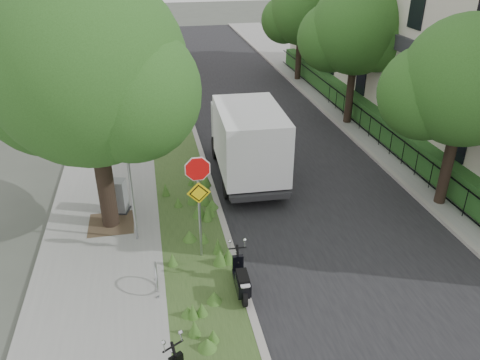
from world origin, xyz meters
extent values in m
plane|color=#4C5147|center=(0.00, 0.00, 0.00)|extent=(120.00, 120.00, 0.00)
cube|color=gray|center=(-4.25, 10.00, 0.06)|extent=(3.50, 60.00, 0.12)
cube|color=#314A20|center=(-1.50, 10.00, 0.06)|extent=(2.00, 60.00, 0.12)
cube|color=#9E9991|center=(-0.50, 10.00, 0.07)|extent=(0.20, 60.00, 0.13)
cube|color=black|center=(3.00, 10.00, 0.01)|extent=(7.00, 60.00, 0.01)
cube|color=#9E9991|center=(6.50, 10.00, 0.07)|extent=(0.20, 60.00, 0.13)
cube|color=gray|center=(8.20, 10.00, 0.06)|extent=(3.20, 60.00, 0.12)
cylinder|color=black|center=(-4.00, 2.80, 2.36)|extent=(0.52, 0.52, 4.48)
sphere|color=#28521B|center=(-4.00, 2.80, 5.08)|extent=(5.40, 5.40, 5.40)
sphere|color=#28521B|center=(-5.21, 3.61, 4.41)|extent=(4.05, 4.05, 4.05)
sphere|color=#28521B|center=(-2.92, 2.12, 4.54)|extent=(3.78, 3.78, 3.78)
cube|color=#473828|center=(-4.00, 2.80, 0.12)|extent=(1.40, 1.40, 0.01)
cylinder|color=#A5A8AD|center=(-3.20, 1.80, 2.12)|extent=(0.08, 0.08, 4.00)
torus|color=#A5A8AD|center=(-2.70, -0.60, 0.50)|extent=(0.05, 0.77, 0.77)
cube|color=#A5A8AD|center=(-2.70, -0.96, 0.14)|extent=(0.06, 0.06, 0.04)
cube|color=#A5A8AD|center=(-2.70, -0.24, 0.14)|extent=(0.06, 0.06, 0.04)
cylinder|color=#A5A8AD|center=(-1.40, 0.60, 1.62)|extent=(0.07, 0.07, 3.00)
cylinder|color=red|center=(-1.40, 0.57, 2.87)|extent=(0.86, 0.03, 0.86)
cylinder|color=white|center=(-1.40, 0.58, 2.87)|extent=(0.94, 0.02, 0.94)
cube|color=yellow|center=(-1.40, 0.57, 2.17)|extent=(0.64, 0.03, 0.64)
cube|color=black|center=(7.20, 10.00, 1.07)|extent=(0.04, 24.00, 0.04)
cube|color=black|center=(7.20, 10.00, 0.27)|extent=(0.04, 24.00, 0.04)
cylinder|color=black|center=(7.20, 10.00, 0.62)|extent=(0.03, 0.03, 1.00)
cube|color=#1B4C1C|center=(7.90, 10.00, 0.67)|extent=(1.00, 24.00, 1.10)
cube|color=beige|center=(11.50, 10.00, 4.00)|extent=(7.00, 26.00, 8.00)
cube|color=#2D2D33|center=(7.95, 10.00, 4.30)|extent=(0.25, 26.00, 0.60)
cube|color=maroon|center=(-9.50, 22.00, 4.00)|extent=(9.00, 10.00, 8.00)
cylinder|color=black|center=(7.00, 2.00, 2.02)|extent=(0.36, 0.36, 3.81)
sphere|color=#28521B|center=(7.00, 2.00, 4.34)|extent=(4.00, 4.00, 4.00)
sphere|color=#28521B|center=(6.10, 2.60, 3.84)|extent=(3.00, 3.00, 3.00)
cylinder|color=black|center=(7.00, 10.00, 2.14)|extent=(0.36, 0.36, 4.03)
sphere|color=#28521B|center=(7.00, 10.00, 4.58)|extent=(4.20, 4.20, 4.20)
sphere|color=#28521B|center=(6.05, 10.63, 4.06)|extent=(3.15, 3.15, 3.15)
sphere|color=#28521B|center=(7.84, 9.47, 4.16)|extent=(2.94, 2.94, 2.94)
cylinder|color=black|center=(7.00, 18.00, 1.94)|extent=(0.36, 0.36, 3.64)
sphere|color=#28521B|center=(7.00, 18.00, 4.15)|extent=(3.80, 3.80, 3.80)
sphere|color=#28521B|center=(6.14, 18.57, 3.67)|extent=(2.85, 2.85, 2.85)
sphere|color=#28521B|center=(7.76, 17.52, 3.77)|extent=(2.66, 2.66, 2.66)
cylinder|color=black|center=(-0.58, -0.54, 0.35)|extent=(0.12, 0.47, 0.46)
cylinder|color=black|center=(-0.62, -1.64, 0.35)|extent=(0.12, 0.47, 0.46)
cube|color=black|center=(-0.60, -1.13, 0.37)|extent=(0.33, 1.03, 0.16)
cube|color=black|center=(-0.61, -1.45, 0.58)|extent=(0.34, 0.59, 0.36)
cube|color=black|center=(-0.61, -1.40, 0.81)|extent=(0.28, 0.54, 0.11)
cube|color=#262628|center=(0.96, 5.40, 0.51)|extent=(2.19, 5.40, 0.18)
cube|color=#B7BABC|center=(1.04, 7.47, 1.37)|extent=(2.11, 1.48, 1.61)
cube|color=white|center=(0.95, 4.85, 1.77)|extent=(2.34, 3.90, 2.21)
cube|color=#262628|center=(-3.86, 3.59, 0.14)|extent=(0.96, 0.77, 0.04)
cube|color=slate|center=(-3.86, 3.59, 0.68)|extent=(0.85, 0.65, 1.13)
camera|label=1|loc=(-2.47, -10.27, 8.21)|focal=35.00mm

